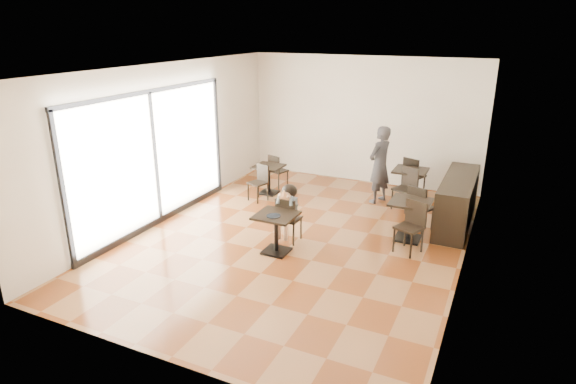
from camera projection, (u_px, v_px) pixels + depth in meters
The scene contains 23 objects.
floor at pixel (299, 238), 9.34m from camera, with size 6.00×8.00×0.01m, color brown.
ceiling at pixel (300, 68), 8.28m from camera, with size 6.00×8.00×0.01m, color white.
wall_back at pixel (363, 120), 12.22m from camera, with size 6.00×0.01×3.20m, color silver.
wall_front at pixel (156, 243), 5.39m from camera, with size 6.00×0.01×3.20m, color silver.
wall_left at pixel (168, 142), 10.01m from camera, with size 0.01×8.00×3.20m, color silver.
wall_right at pixel (473, 179), 7.61m from camera, with size 0.01×8.00×3.20m, color silver.
storefront_window at pixel (154, 157), 9.63m from camera, with size 0.04×4.50×2.60m, color white.
child_table at pixel (276, 233), 8.62m from camera, with size 0.70×0.70×0.74m, color black, non-canonical shape.
child_chair at pixel (289, 219), 9.07m from camera, with size 0.40×0.40×0.89m, color black, non-canonical shape.
child at pixel (289, 213), 9.03m from camera, with size 0.40×0.56×1.12m, color slate, non-canonical shape.
plate at pixel (273, 216), 8.41m from camera, with size 0.25×0.25×0.01m, color black.
pizza_slice at pixel (285, 196), 8.73m from camera, with size 0.26×0.20×0.06m, color tan, non-canonical shape.
adult_patron at pixel (380, 165), 10.94m from camera, with size 0.65×0.43×1.79m, color #38373D.
cafe_table_mid at pixel (409, 220), 9.14m from camera, with size 0.74×0.74×0.78m, color black, non-canonical shape.
cafe_table_left at pixel (269, 180), 11.67m from camera, with size 0.66×0.66×0.70m, color black, non-canonical shape.
cafe_table_back at pixel (409, 186), 11.10m from camera, with size 0.74×0.74×0.78m, color black, non-canonical shape.
chair_mid_a at pixel (421, 208), 9.54m from camera, with size 0.42×0.42×0.94m, color black, non-canonical shape.
chair_mid_b at pixel (409, 228), 8.60m from camera, with size 0.42×0.42×0.94m, color black, non-canonical shape.
chair_left_a at pixel (279, 171), 12.11m from camera, with size 0.38×0.38×0.84m, color black, non-canonical shape.
chair_left_b at pixel (258, 183), 11.17m from camera, with size 0.38×0.38×0.84m, color black, non-canonical shape.
chair_back_a at pixel (414, 176), 11.55m from camera, with size 0.42×0.42×0.94m, color black, non-canonical shape.
chair_back_b at pixel (404, 189), 10.61m from camera, with size 0.42×0.42×0.94m, color black, non-canonical shape.
service_counter at pixel (457, 201), 9.82m from camera, with size 0.60×2.40×1.00m, color black.
Camera 1 is at (3.42, -7.80, 3.92)m, focal length 30.00 mm.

